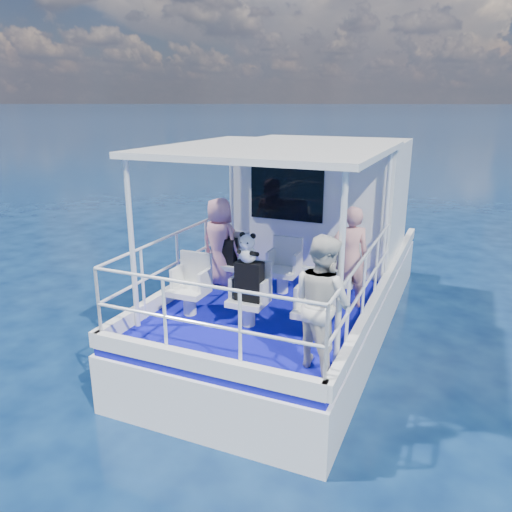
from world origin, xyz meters
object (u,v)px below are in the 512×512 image
at_px(passenger_port_fwd, 220,242).
at_px(backpack_center, 249,281).
at_px(passenger_stbd_aft, 322,302).
at_px(panda, 248,248).

bearing_deg(passenger_port_fwd, backpack_center, 142.65).
bearing_deg(passenger_stbd_aft, passenger_port_fwd, -8.66).
bearing_deg(panda, backpack_center, 55.62).
bearing_deg(passenger_port_fwd, panda, 141.93).
height_order(passenger_stbd_aft, panda, passenger_stbd_aft).
bearing_deg(passenger_stbd_aft, backpack_center, 3.29).
relative_size(passenger_port_fwd, passenger_stbd_aft, 0.93).
height_order(backpack_center, panda, panda).
height_order(passenger_port_fwd, passenger_stbd_aft, passenger_stbd_aft).
distance_m(passenger_port_fwd, panda, 1.72).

